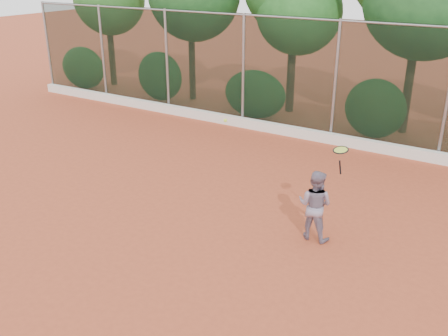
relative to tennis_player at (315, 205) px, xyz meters
The scene contains 6 objects.
ground 2.37m from the tennis_player, 138.96° to the right, with size 80.00×80.00×0.00m, color #AA4528.
concrete_curb 5.63m from the tennis_player, 107.77° to the left, with size 24.00×0.20×0.30m, color silver.
tennis_player is the anchor object (origin of this frame).
chainlink_fence 5.89m from the tennis_player, 107.23° to the left, with size 24.09×0.09×3.50m.
tennis_racket 1.22m from the tennis_player, ahead, with size 0.36×0.36×0.53m.
tennis_ball_in_flight 2.62m from the tennis_player, 167.49° to the left, with size 0.07×0.07×0.07m.
Camera 1 is at (4.66, -6.55, 4.93)m, focal length 40.00 mm.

